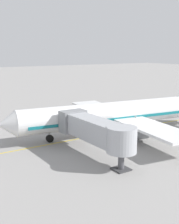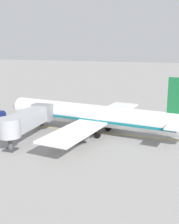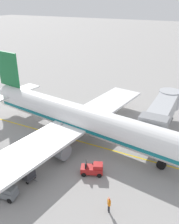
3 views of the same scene
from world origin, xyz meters
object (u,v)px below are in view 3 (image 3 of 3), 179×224
baggage_cart_second_in_train (7,164)px  ground_crew_wing_walker (109,204)px  parked_airliner (82,119)px  baggage_tug_trailing (93,169)px  baggage_tug_lead (6,192)px  jet_bridge (162,111)px  baggage_cart_front (25,172)px

baggage_cart_second_in_train → ground_crew_wing_walker: size_ratio=1.75×
parked_airliner → ground_crew_wing_walker: 13.47m
baggage_cart_second_in_train → baggage_tug_trailing: bearing=114.0°
ground_crew_wing_walker → baggage_tug_lead: bearing=-73.0°
jet_bridge → baggage_tug_lead: size_ratio=4.97×
jet_bridge → baggage_cart_front: 20.63m
parked_airliner → baggage_cart_second_in_train: parked_airliner is taller
baggage_tug_lead → baggage_cart_second_in_train: (-3.21, -2.80, 0.24)m
jet_bridge → ground_crew_wing_walker: (17.37, -0.87, -2.50)m
baggage_cart_second_in_train → ground_crew_wing_walker: ground_crew_wing_walker is taller
baggage_tug_lead → baggage_cart_second_in_train: bearing=-138.8°
baggage_tug_lead → jet_bridge: bearing=152.1°
baggage_tug_lead → baggage_cart_front: 3.11m
parked_airliner → baggage_tug_lead: size_ratio=14.07×
baggage_tug_lead → baggage_tug_trailing: (-7.20, 6.15, 0.00)m
baggage_tug_lead → baggage_tug_trailing: same height
baggage_cart_front → parked_airliner: bearing=170.6°
parked_airliner → baggage_cart_front: bearing=-9.4°
parked_airliner → baggage_tug_trailing: parked_airliner is taller
baggage_tug_trailing → baggage_cart_front: 7.53m
baggage_cart_front → baggage_tug_trailing: bearing=123.0°
baggage_tug_lead → baggage_cart_second_in_train: 4.27m
baggage_tug_trailing → ground_crew_wing_walker: bearing=42.1°
jet_bridge → baggage_tug_trailing: size_ratio=4.76×
baggage_tug_trailing → baggage_cart_second_in_train: (3.99, -8.96, 0.24)m
parked_airliner → baggage_tug_lead: (13.32, -1.52, -2.47)m
parked_airliner → jet_bridge: (-7.08, 9.27, 0.27)m
parked_airliner → ground_crew_wing_walker: (10.29, 8.40, -2.23)m
ground_crew_wing_walker → jet_bridge: bearing=177.1°
baggage_tug_trailing → baggage_cart_front: (4.10, -6.32, 0.24)m
baggage_tug_trailing → baggage_cart_second_in_train: size_ratio=0.94×
baggage_tug_trailing → baggage_cart_second_in_train: bearing=-66.0°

